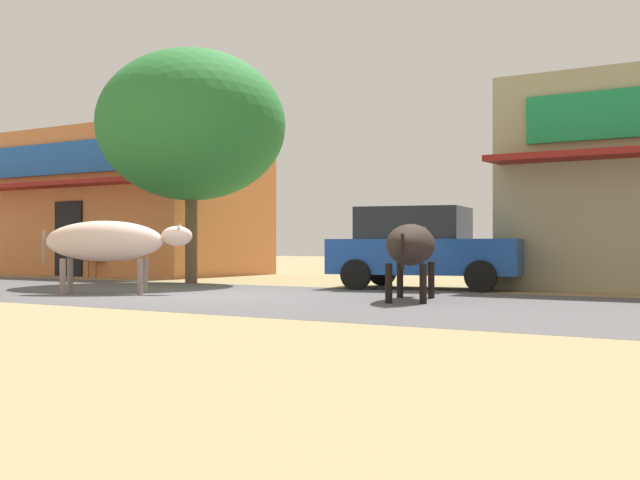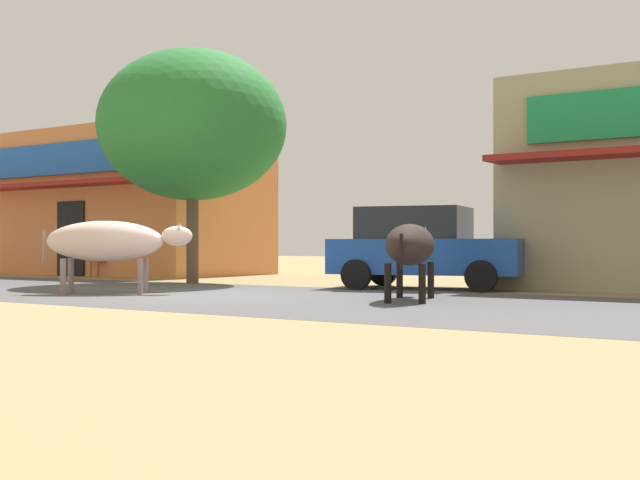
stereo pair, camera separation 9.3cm
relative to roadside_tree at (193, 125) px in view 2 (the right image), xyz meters
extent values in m
plane|color=#9C8759|center=(3.27, -3.08, -3.62)|extent=(80.00, 80.00, 0.00)
cube|color=#515052|center=(3.27, -3.08, -3.62)|extent=(72.00, 6.37, 0.00)
cube|color=#D67D45|center=(-5.95, 3.57, -1.49)|extent=(8.26, 4.37, 4.25)
cube|color=blue|center=(-5.95, 1.32, -0.30)|extent=(6.61, 0.10, 0.90)
cube|color=maroon|center=(-5.95, 0.93, -1.07)|extent=(7.93, 0.90, 0.12)
cube|color=black|center=(-5.81, 1.35, -2.57)|extent=(1.10, 0.06, 2.10)
cylinder|color=brown|center=(0.00, 0.00, -2.51)|extent=(0.28, 0.28, 2.22)
ellipsoid|color=#297733|center=(0.00, 0.00, 0.01)|extent=(4.32, 4.32, 3.45)
cube|color=#19469A|center=(5.55, 0.88, -2.97)|extent=(4.07, 2.57, 0.70)
cube|color=#1E2328|center=(5.27, 0.82, -2.30)|extent=(2.38, 2.06, 0.64)
cylinder|color=black|center=(6.55, 2.02, -3.32)|extent=(0.62, 0.30, 0.60)
cylinder|color=black|center=(6.93, 0.27, -3.32)|extent=(0.62, 0.30, 0.60)
cylinder|color=black|center=(4.16, 1.50, -3.32)|extent=(0.62, 0.30, 0.60)
cylinder|color=black|center=(4.54, -0.26, -3.32)|extent=(0.62, 0.30, 0.60)
ellipsoid|color=beige|center=(1.42, -3.89, -2.67)|extent=(2.12, 1.76, 0.73)
ellipsoid|color=beige|center=(2.49, -3.15, -2.57)|extent=(0.62, 0.55, 0.36)
cone|color=beige|center=(2.48, -3.04, -2.39)|extent=(0.06, 0.06, 0.12)
cone|color=beige|center=(2.59, -3.20, -2.39)|extent=(0.06, 0.06, 0.12)
cylinder|color=gray|center=(1.85, -3.30, -3.30)|extent=(0.11, 0.11, 0.64)
cylinder|color=gray|center=(2.12, -3.70, -3.30)|extent=(0.11, 0.11, 0.64)
cylinder|color=gray|center=(0.72, -4.08, -3.30)|extent=(0.11, 0.11, 0.64)
cylinder|color=gray|center=(1.00, -4.47, -3.30)|extent=(0.11, 0.11, 0.64)
cylinder|color=gray|center=(0.52, -4.51, -2.77)|extent=(0.05, 0.05, 0.59)
ellipsoid|color=#2E231F|center=(6.91, -2.51, -2.73)|extent=(1.42, 2.19, 0.66)
ellipsoid|color=#2E231F|center=(6.46, -1.32, -2.65)|extent=(0.46, 0.62, 0.36)
cone|color=beige|center=(6.35, -1.30, -2.47)|extent=(0.06, 0.06, 0.12)
cone|color=beige|center=(6.53, -1.23, -2.47)|extent=(0.06, 0.06, 0.12)
cylinder|color=black|center=(6.43, -1.98, -3.32)|extent=(0.11, 0.11, 0.61)
cylinder|color=black|center=(6.92, -1.80, -3.32)|extent=(0.11, 0.11, 0.61)
cylinder|color=black|center=(6.90, -3.23, -3.32)|extent=(0.11, 0.11, 0.61)
cylinder|color=black|center=(7.39, -3.05, -3.32)|extent=(0.11, 0.11, 0.61)
cylinder|color=black|center=(7.29, -3.52, -2.83)|extent=(0.05, 0.05, 0.53)
cube|color=brown|center=(-4.61, 1.35, -3.17)|extent=(0.50, 0.50, 0.05)
cube|color=brown|center=(-4.81, 1.38, -2.92)|extent=(0.10, 0.44, 0.44)
cylinder|color=brown|center=(-4.41, 1.50, -3.40)|extent=(0.04, 0.04, 0.43)
cylinder|color=brown|center=(-4.46, 1.15, -3.40)|extent=(0.04, 0.04, 0.43)
cylinder|color=brown|center=(-4.76, 1.55, -3.40)|extent=(0.04, 0.04, 0.43)
cylinder|color=brown|center=(-4.81, 1.20, -3.40)|extent=(0.04, 0.04, 0.43)
camera|label=1|loc=(13.02, -14.41, -2.72)|focal=47.18mm
camera|label=2|loc=(13.10, -14.36, -2.72)|focal=47.18mm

